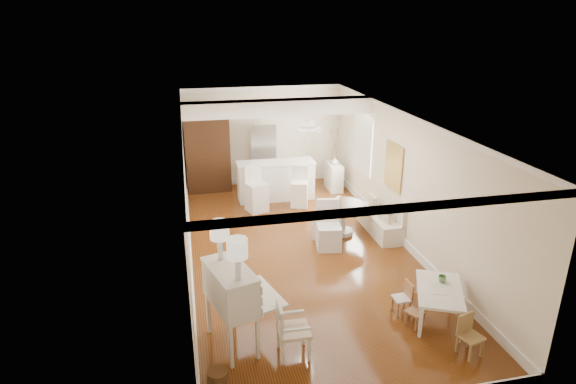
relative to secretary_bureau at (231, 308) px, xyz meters
name	(u,v)px	position (x,y,z in m)	size (l,w,h in m)	color
room	(298,155)	(1.74, 3.10, 1.33)	(9.00, 9.04, 2.82)	brown
secretary_bureau	(231,308)	(0.00, 0.00, 0.00)	(1.02, 1.04, 1.30)	silver
gustavian_armchair	(294,329)	(0.84, -0.40, -0.23)	(0.49, 0.49, 0.85)	silver
wicker_basket	(218,380)	(-0.29, -0.86, -0.51)	(0.28, 0.28, 0.28)	#57361B
kids_table	(438,304)	(3.30, -0.07, -0.36)	(0.69, 1.15, 0.57)	white
kids_chair_a	(415,311)	(2.88, -0.14, -0.39)	(0.25, 0.25, 0.52)	#A06F49
kids_chair_b	(402,298)	(2.82, 0.24, -0.37)	(0.27, 0.27, 0.56)	#A8774C
kids_chair_c	(471,336)	(3.34, -0.95, -0.34)	(0.30, 0.30, 0.63)	olive
banquette	(380,212)	(3.69, 3.27, -0.16)	(0.52, 1.60, 0.98)	silver
dining_table	(343,219)	(2.84, 3.37, -0.30)	(1.04, 1.04, 0.71)	#492F17
slip_chair_near	(329,226)	(2.33, 2.75, -0.14)	(0.49, 0.51, 1.03)	silver
slip_chair_far	(327,218)	(2.42, 3.23, -0.17)	(0.45, 0.47, 0.96)	silver
breakfast_counter	(276,180)	(1.80, 5.87, -0.14)	(2.05, 0.65, 1.03)	white
bar_stool_left	(256,189)	(1.17, 5.13, -0.07)	(0.47, 0.47, 1.16)	silver
bar_stool_right	(299,187)	(2.29, 5.22, -0.13)	(0.42, 0.42, 1.05)	white
pantry_cabinet	(208,150)	(0.10, 6.95, 0.50)	(1.20, 0.60, 2.30)	#381E11
fridge	(276,155)	(2.00, 6.92, 0.25)	(0.75, 0.65, 1.80)	silver
sideboard	(334,176)	(3.53, 6.25, -0.27)	(0.35, 0.79, 0.75)	silver
pencil_cup	(442,279)	(3.44, 0.12, -0.03)	(0.13, 0.13, 0.11)	#639959
branch_vase	(335,161)	(3.54, 6.22, 0.20)	(0.18, 0.18, 0.19)	white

